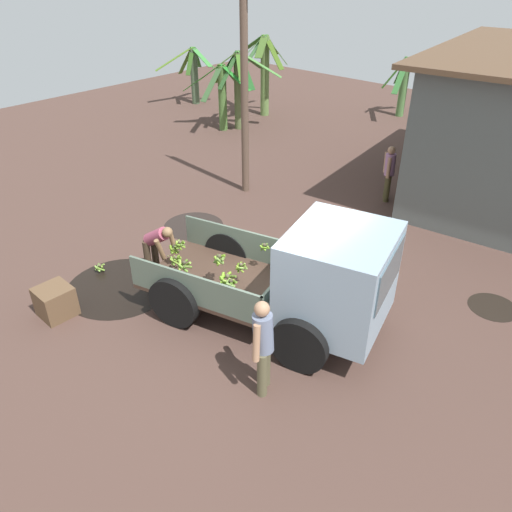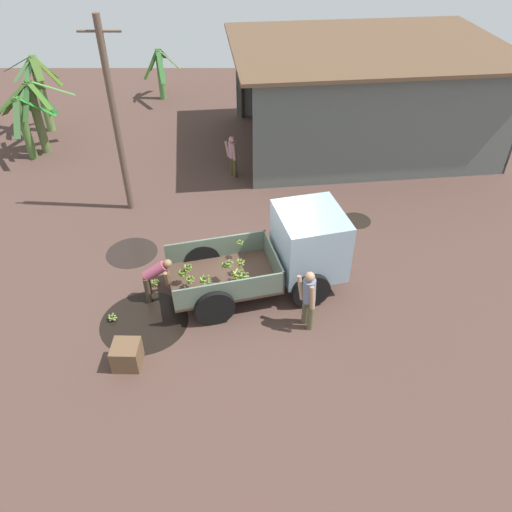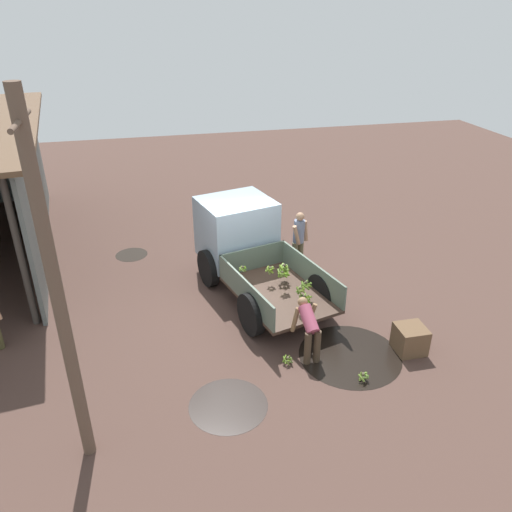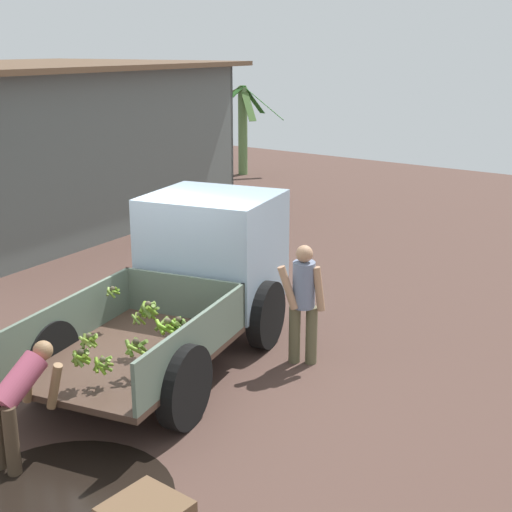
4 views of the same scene
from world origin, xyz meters
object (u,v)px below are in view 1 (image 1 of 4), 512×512
(utility_pole, at_px, (244,82))
(person_foreground_visitor, at_px, (263,343))
(banana_bunch_on_ground_1, at_px, (173,257))
(person_worker_loading, at_px, (157,243))
(cargo_truck, at_px, (314,280))
(banana_bunch_on_ground_0, at_px, (100,267))
(person_bystander_near_shed, at_px, (389,171))
(wooden_crate_0, at_px, (55,301))

(utility_pole, height_order, person_foreground_visitor, utility_pole)
(banana_bunch_on_ground_1, bearing_deg, person_worker_loading, -70.85)
(cargo_truck, distance_m, utility_pole, 6.64)
(cargo_truck, relative_size, banana_bunch_on_ground_1, 20.54)
(banana_bunch_on_ground_0, bearing_deg, person_bystander_near_shed, 69.53)
(person_bystander_near_shed, xyz_separation_m, banana_bunch_on_ground_0, (-2.74, -7.35, -0.74))
(utility_pole, bearing_deg, person_bystander_near_shed, 32.74)
(cargo_truck, bearing_deg, banana_bunch_on_ground_0, -176.67)
(person_worker_loading, distance_m, person_bystander_near_shed, 6.74)
(cargo_truck, bearing_deg, person_worker_loading, 175.62)
(person_worker_loading, distance_m, wooden_crate_0, 2.27)
(person_foreground_visitor, distance_m, person_worker_loading, 3.94)
(person_bystander_near_shed, bearing_deg, person_worker_loading, 43.05)
(person_foreground_visitor, height_order, wooden_crate_0, person_foreground_visitor)
(banana_bunch_on_ground_0, bearing_deg, person_foreground_visitor, -1.96)
(utility_pole, bearing_deg, person_worker_loading, -70.18)
(person_bystander_near_shed, bearing_deg, utility_pole, 0.64)
(person_worker_loading, xyz_separation_m, person_bystander_near_shed, (1.73, 6.52, 0.11))
(person_foreground_visitor, bearing_deg, utility_pole, -73.93)
(person_foreground_visitor, relative_size, banana_bunch_on_ground_0, 7.37)
(wooden_crate_0, bearing_deg, utility_pole, 100.65)
(cargo_truck, bearing_deg, person_bystander_near_shed, 92.76)
(banana_bunch_on_ground_0, bearing_deg, person_worker_loading, 39.34)
(cargo_truck, distance_m, banana_bunch_on_ground_0, 4.90)
(person_bystander_near_shed, relative_size, banana_bunch_on_ground_1, 6.56)
(cargo_truck, xyz_separation_m, person_foreground_visitor, (0.26, -1.62, -0.20))
(cargo_truck, distance_m, person_bystander_near_shed, 6.17)
(utility_pole, relative_size, person_bystander_near_shed, 3.88)
(banana_bunch_on_ground_1, bearing_deg, wooden_crate_0, -93.70)
(cargo_truck, height_order, banana_bunch_on_ground_0, cargo_truck)
(person_worker_loading, bearing_deg, banana_bunch_on_ground_1, 104.09)
(banana_bunch_on_ground_1, bearing_deg, cargo_truck, 2.11)
(banana_bunch_on_ground_0, relative_size, wooden_crate_0, 0.38)
(person_foreground_visitor, bearing_deg, banana_bunch_on_ground_0, -30.93)
(person_worker_loading, bearing_deg, wooden_crate_0, -103.94)
(person_worker_loading, xyz_separation_m, banana_bunch_on_ground_0, (-1.01, -0.83, -0.63))
(utility_pole, relative_size, banana_bunch_on_ground_0, 25.75)
(cargo_truck, height_order, person_worker_loading, cargo_truck)
(cargo_truck, bearing_deg, person_foreground_visitor, -95.21)
(person_foreground_visitor, xyz_separation_m, person_bystander_near_shed, (-2.08, 7.52, -0.09))
(person_worker_loading, bearing_deg, cargo_truck, 4.95)
(wooden_crate_0, bearing_deg, banana_bunch_on_ground_1, 86.30)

